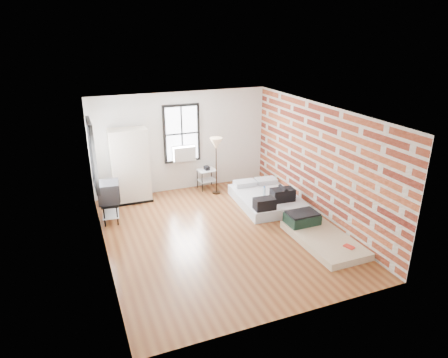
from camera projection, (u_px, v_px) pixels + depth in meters
name	position (u px, v px, depth m)	size (l,w,h in m)	color
ground	(221.00, 234.00, 9.10)	(6.00, 6.00, 0.00)	brown
room_shell	(224.00, 156.00, 8.87)	(5.02, 6.02, 2.80)	silver
mattress_main	(267.00, 198.00, 10.57)	(1.62, 2.12, 0.65)	silver
mattress_bare	(318.00, 234.00, 8.83)	(1.05, 1.99, 0.43)	#C6B58F
wardrobe	(130.00, 166.00, 10.51)	(1.02, 0.60, 1.99)	black
side_table	(207.00, 174.00, 11.51)	(0.55, 0.46, 0.68)	black
floor_lamp	(216.00, 146.00, 10.86)	(0.35, 0.35, 1.61)	black
tv_stand	(109.00, 194.00, 9.49)	(0.55, 0.74, 0.99)	black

